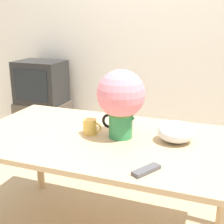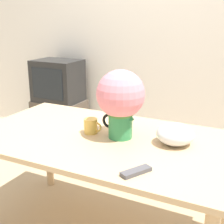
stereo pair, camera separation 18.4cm
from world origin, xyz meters
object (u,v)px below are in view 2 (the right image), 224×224
object	(u,v)px
coffee_mug	(91,126)
tv_set	(58,81)
flower_vase	(121,99)
white_bowl	(175,134)

from	to	relation	value
coffee_mug	tv_set	bearing A→B (deg)	132.83
flower_vase	tv_set	bearing A→B (deg)	137.48
coffee_mug	white_bowl	size ratio (longest dim) A/B	0.55
coffee_mug	tv_set	xyz separation A→B (m)	(-1.19, 1.29, -0.06)
flower_vase	tv_set	world-z (taller)	flower_vase
white_bowl	tv_set	xyz separation A→B (m)	(-1.71, 1.23, -0.07)
coffee_mug	tv_set	world-z (taller)	tv_set
flower_vase	coffee_mug	bearing A→B (deg)	-174.74
flower_vase	tv_set	size ratio (longest dim) A/B	0.79
flower_vase	white_bowl	world-z (taller)	flower_vase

